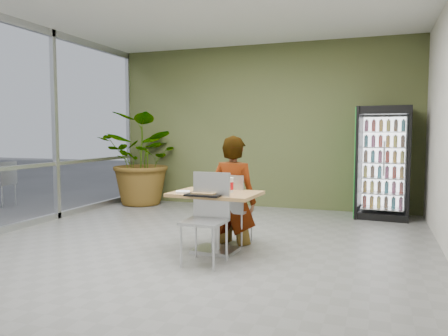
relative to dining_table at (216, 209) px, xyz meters
The scene contains 12 objects.
ground 0.63m from the dining_table, 165.64° to the right, with size 7.00×7.00×0.00m, color slate.
room_envelope 1.11m from the dining_table, 165.64° to the right, with size 6.00×7.00×3.20m, color silver, non-canonical shape.
dining_table is the anchor object (origin of this frame).
chair_far 0.43m from the dining_table, 80.97° to the left, with size 0.45×0.46×0.93m.
chair_near 0.42m from the dining_table, 81.38° to the right, with size 0.47×0.47×1.03m.
seated_woman 0.48m from the dining_table, 80.71° to the left, with size 0.64×0.42×1.74m, color black.
pizza_plate 0.25m from the dining_table, 158.80° to the left, with size 0.36×0.34×0.03m.
soda_cup 0.35m from the dining_table, 15.52° to the left, with size 0.10×0.10×0.18m.
napkin_stack 0.46m from the dining_table, 153.62° to the right, with size 0.17×0.17×0.02m, color white.
cafeteria_tray 0.39m from the dining_table, 92.32° to the right, with size 0.42×0.30×0.02m, color black.
beverage_fridge 3.61m from the dining_table, 56.52° to the left, with size 0.93×0.74×1.93m.
potted_plant 3.91m from the dining_table, 132.42° to the left, with size 1.69×1.46×1.88m, color #2F712D.
Camera 1 is at (2.19, -4.91, 1.49)m, focal length 35.00 mm.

